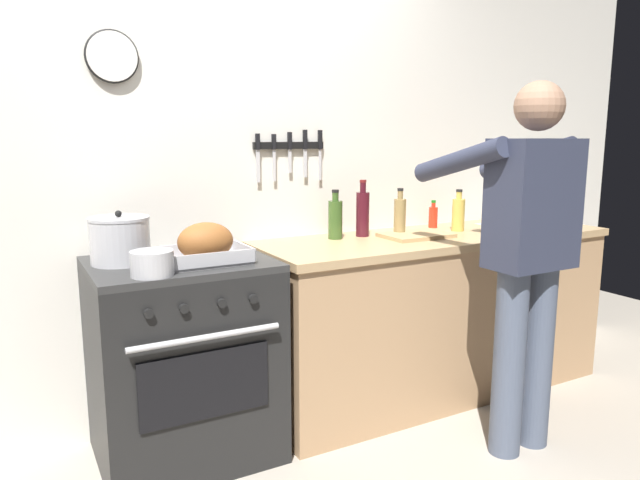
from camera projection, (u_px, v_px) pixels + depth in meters
name	position (u px, v px, depth m)	size (l,w,h in m)	color
wall_back	(200.00, 163.00, 2.86)	(6.00, 0.13, 2.60)	white
counter_block	(435.00, 312.00, 3.27)	(2.03, 0.65, 0.90)	tan
stove	(184.00, 359.00, 2.60)	(0.76, 0.67, 0.90)	black
person_cook	(527.00, 246.00, 2.57)	(0.51, 0.63, 1.66)	#4C566B
roasting_pan	(206.00, 245.00, 2.46)	(0.35, 0.26, 0.17)	#B7B7BC
stock_pot	(120.00, 240.00, 2.45)	(0.25, 0.25, 0.22)	#B7B7BC
saucepan	(152.00, 263.00, 2.24)	(0.17, 0.17, 0.10)	#B7B7BC
cutting_board	(416.00, 235.00, 3.10)	(0.36, 0.24, 0.02)	tan
bottle_hot_sauce	(433.00, 216.00, 3.42)	(0.05, 0.05, 0.16)	red
bottle_soy_sauce	(336.00, 220.00, 3.13)	(0.06, 0.06, 0.21)	black
bottle_olive_oil	(335.00, 218.00, 3.03)	(0.07, 0.07, 0.26)	#385623
bottle_wine_red	(363.00, 213.00, 3.11)	(0.07, 0.07, 0.30)	#47141E
bottle_vinegar	(400.00, 216.00, 3.14)	(0.06, 0.06, 0.26)	#997F4C
bottle_cooking_oil	(458.00, 214.00, 3.29)	(0.07, 0.07, 0.24)	gold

